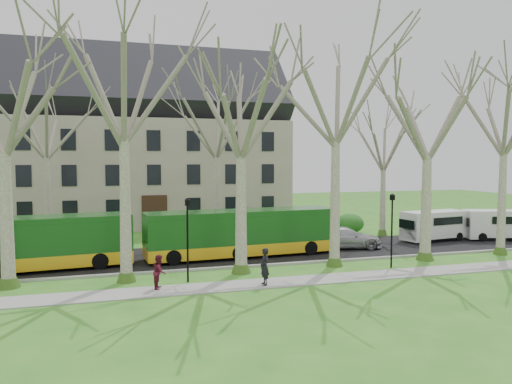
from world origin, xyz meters
TOP-DOWN VIEW (x-y plane):
  - ground at (0.00, 0.00)m, footprint 120.00×120.00m
  - sidewalk at (0.00, -2.50)m, footprint 70.00×2.00m
  - road at (0.00, 5.50)m, footprint 80.00×8.00m
  - curb at (0.00, 1.50)m, footprint 80.00×0.25m
  - building at (-6.00, 24.00)m, footprint 26.50×12.20m
  - tree_row_verge at (0.00, 0.30)m, footprint 49.00×7.00m
  - tree_row_far at (-1.33, 11.00)m, footprint 33.00×7.00m
  - lamp_row at (-0.00, -1.00)m, footprint 36.22×0.22m
  - hedges at (-4.67, 14.00)m, footprint 30.60×8.60m
  - bus_lead at (-14.94, 3.92)m, footprint 12.84×4.07m
  - bus_follow at (-1.58, 4.60)m, footprint 12.63×3.47m
  - sedan at (6.20, 5.38)m, footprint 5.49×3.14m
  - van_a at (14.29, 6.32)m, footprint 5.49×2.65m
  - van_b at (19.52, 5.28)m, footprint 5.65×3.47m
  - pedestrian_a at (-2.40, -2.86)m, footprint 0.48×0.70m
  - pedestrian_b at (-7.56, -2.04)m, footprint 0.81×0.94m

SIDE VIEW (x-z plane):
  - ground at x=0.00m, z-range 0.00..0.00m
  - sidewalk at x=0.00m, z-range 0.00..0.06m
  - road at x=0.00m, z-range 0.00..0.06m
  - curb at x=0.00m, z-range 0.00..0.14m
  - sedan at x=6.20m, z-range 0.06..1.56m
  - pedestrian_b at x=-7.56m, z-range 0.06..1.72m
  - pedestrian_a at x=-2.40m, z-range 0.06..1.93m
  - hedges at x=-4.67m, z-range 0.00..2.00m
  - van_a at x=14.29m, z-range 0.06..2.36m
  - van_b at x=19.52m, z-range 0.06..2.38m
  - bus_follow at x=-1.58m, z-range 0.06..3.18m
  - bus_lead at x=-14.94m, z-range 0.06..3.21m
  - lamp_row at x=0.00m, z-range 0.42..4.72m
  - tree_row_far at x=-1.33m, z-range 0.00..12.00m
  - tree_row_verge at x=0.00m, z-range 0.00..14.00m
  - building at x=-6.00m, z-range 0.07..16.07m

